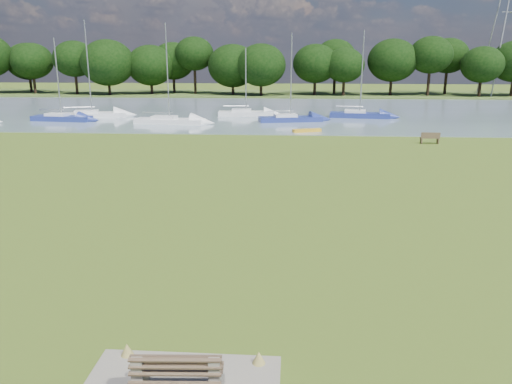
# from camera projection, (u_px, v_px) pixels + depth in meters

# --- Properties ---
(ground) EXTENTS (220.00, 220.00, 0.00)m
(ground) POSITION_uv_depth(u_px,v_px,m) (243.00, 206.00, 23.76)
(ground) COLOR #606D26
(river) EXTENTS (220.00, 40.00, 0.10)m
(river) POSITION_uv_depth(u_px,v_px,m) (274.00, 112.00, 64.17)
(river) COLOR slate
(river) RESTS_ON ground
(far_bank) EXTENTS (220.00, 20.00, 0.40)m
(far_bank) POSITION_uv_depth(u_px,v_px,m) (280.00, 94.00, 93.04)
(far_bank) COLOR #4C6626
(far_bank) RESTS_ON ground
(bench_pair) EXTENTS (1.93, 1.21, 1.01)m
(bench_pair) POSITION_uv_depth(u_px,v_px,m) (176.00, 380.00, 10.15)
(bench_pair) COLOR gray
(bench_pair) RESTS_ON concrete_pad
(riverbank_bench) EXTENTS (1.53, 0.47, 0.94)m
(riverbank_bench) POSITION_uv_depth(u_px,v_px,m) (430.00, 138.00, 40.41)
(riverbank_bench) COLOR brown
(riverbank_bench) RESTS_ON ground
(kayak) EXTENTS (2.76, 1.56, 0.27)m
(kayak) POSITION_uv_depth(u_px,v_px,m) (307.00, 130.00, 46.55)
(kayak) COLOR gold
(kayak) RESTS_ON river
(tree_line) EXTENTS (138.00, 8.99, 10.89)m
(tree_line) POSITION_uv_depth(u_px,v_px,m) (267.00, 59.00, 87.64)
(tree_line) COLOR black
(tree_line) RESTS_ON far_bank
(sailboat_2) EXTENTS (7.05, 3.41, 9.17)m
(sailboat_2) POSITION_uv_depth(u_px,v_px,m) (290.00, 117.00, 53.82)
(sailboat_2) COLOR navy
(sailboat_2) RESTS_ON river
(sailboat_3) EXTENTS (7.78, 4.22, 10.68)m
(sailboat_3) POSITION_uv_depth(u_px,v_px,m) (91.00, 113.00, 57.36)
(sailboat_3) COLOR white
(sailboat_3) RESTS_ON river
(sailboat_4) EXTENTS (6.94, 2.86, 9.61)m
(sailboat_4) POSITION_uv_depth(u_px,v_px,m) (359.00, 113.00, 57.20)
(sailboat_4) COLOR navy
(sailboat_4) RESTS_ON river
(sailboat_5) EXTENTS (6.62, 2.28, 7.75)m
(sailboat_5) POSITION_uv_depth(u_px,v_px,m) (245.00, 112.00, 58.92)
(sailboat_5) COLOR white
(sailboat_5) RESTS_ON river
(sailboat_6) EXTENTS (7.38, 2.70, 10.07)m
(sailboat_6) POSITION_uv_depth(u_px,v_px,m) (169.00, 119.00, 52.18)
(sailboat_6) COLOR white
(sailboat_6) RESTS_ON river
(sailboat_7) EXTENTS (6.65, 2.50, 8.71)m
(sailboat_7) POSITION_uv_depth(u_px,v_px,m) (61.00, 116.00, 54.33)
(sailboat_7) COLOR navy
(sailboat_7) RESTS_ON river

